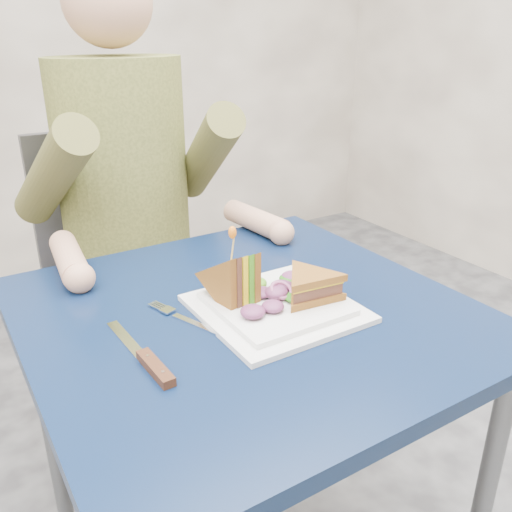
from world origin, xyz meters
TOP-DOWN VIEW (x-y plane):
  - table at (0.00, 0.00)m, footprint 0.75×0.75m
  - chair at (0.00, 0.72)m, footprint 0.42×0.40m
  - diner at (-0.00, 0.61)m, footprint 0.54×0.59m
  - plate at (0.04, -0.03)m, footprint 0.26×0.26m
  - sandwich_flat at (0.09, -0.06)m, footprint 0.14×0.14m
  - sandwich_upright at (-0.02, 0.01)m, footprint 0.09×0.14m
  - fork at (-0.11, 0.02)m, footprint 0.07×0.17m
  - knife at (-0.21, -0.08)m, footprint 0.03×0.22m
  - toothpick at (-0.02, 0.01)m, footprint 0.01×0.01m
  - toothpick_frill at (-0.02, 0.01)m, footprint 0.01×0.01m
  - lettuce_spill at (0.04, -0.02)m, footprint 0.15×0.13m
  - onion_ring at (0.05, -0.03)m, footprint 0.04×0.04m

SIDE VIEW (x-z plane):
  - chair at x=0.00m, z-range 0.08..1.01m
  - table at x=0.00m, z-range 0.29..1.02m
  - fork at x=-0.11m, z-range 0.73..0.74m
  - knife at x=-0.21m, z-range 0.73..0.74m
  - plate at x=0.04m, z-range 0.73..0.75m
  - lettuce_spill at x=0.04m, z-range 0.75..0.77m
  - onion_ring at x=0.05m, z-range 0.75..0.78m
  - sandwich_flat at x=0.09m, z-range 0.75..0.80m
  - sandwich_upright at x=-0.02m, z-range 0.71..0.85m
  - toothpick at x=-0.02m, z-range 0.82..0.88m
  - toothpick_frill at x=-0.02m, z-range 0.87..0.89m
  - diner at x=0.00m, z-range 0.54..1.29m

